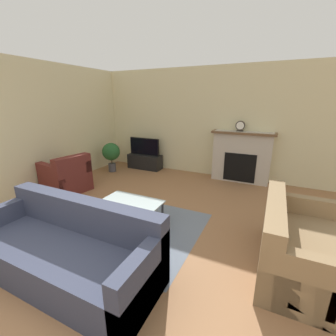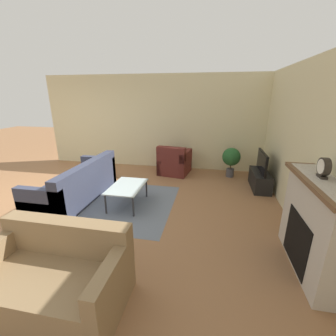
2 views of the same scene
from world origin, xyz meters
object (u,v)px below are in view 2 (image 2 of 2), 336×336
at_px(tv, 262,162).
at_px(couch_loveseat, 55,278).
at_px(mantel_clock, 324,167).
at_px(couch_sectional, 78,186).
at_px(potted_plant, 231,158).
at_px(coffee_table, 127,188).
at_px(armchair_by_window, 174,163).

distance_m(tv, couch_loveseat, 4.60).
distance_m(tv, mantel_clock, 2.64).
height_order(couch_sectional, potted_plant, couch_sectional).
bearing_deg(coffee_table, mantel_clock, 68.59).
bearing_deg(couch_loveseat, armchair_by_window, 82.82).
xyz_separation_m(couch_loveseat, armchair_by_window, (-4.34, 0.55, 0.01)).
distance_m(couch_loveseat, armchair_by_window, 4.38).
bearing_deg(couch_sectional, tv, 109.05).
distance_m(couch_loveseat, mantel_clock, 3.22).
relative_size(tv, mantel_clock, 3.77).
bearing_deg(coffee_table, tv, 116.91).
height_order(tv, armchair_by_window, tv).
xyz_separation_m(tv, mantel_clock, (2.55, 0.11, 0.69)).
bearing_deg(armchair_by_window, coffee_table, 82.59).
xyz_separation_m(couch_loveseat, coffee_table, (-2.28, -0.06, 0.08)).
xyz_separation_m(coffee_table, potted_plant, (-2.09, 2.15, 0.16)).
bearing_deg(coffee_table, potted_plant, 134.22).
bearing_deg(couch_loveseat, tv, 53.61).
bearing_deg(potted_plant, couch_sectional, -58.27).
height_order(tv, mantel_clock, mantel_clock).
relative_size(couch_loveseat, mantel_clock, 6.18).
height_order(tv, couch_sectional, tv).
bearing_deg(armchair_by_window, mantel_clock, 134.59).
relative_size(couch_loveseat, armchair_by_window, 1.60).
bearing_deg(mantel_clock, coffee_table, -111.41).
relative_size(couch_sectional, potted_plant, 2.75).
relative_size(couch_sectional, mantel_clock, 9.07).
relative_size(couch_sectional, couch_loveseat, 1.47).
relative_size(couch_sectional, coffee_table, 2.34).
height_order(couch_sectional, couch_loveseat, same).
distance_m(couch_loveseat, coffee_table, 2.28).
xyz_separation_m(couch_sectional, mantel_clock, (1.19, 4.03, 1.04)).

